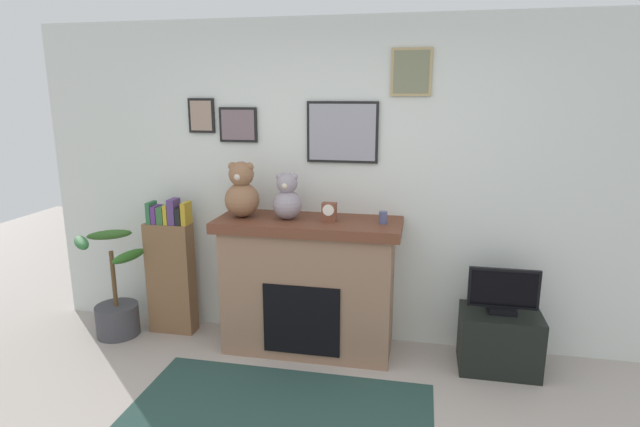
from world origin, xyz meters
name	(u,v)px	position (x,y,z in m)	size (l,w,h in m)	color
back_wall	(344,184)	(0.00, 2.00, 1.30)	(5.20, 0.15, 2.60)	silver
fireplace	(309,284)	(-0.23, 1.68, 0.55)	(1.43, 0.58, 1.08)	#8F6B53
bookshelf	(171,271)	(-1.45, 1.74, 0.54)	(0.39, 0.16, 1.18)	brown
potted_plant	(116,305)	(-1.89, 1.56, 0.28)	(0.58, 0.57, 0.90)	#3F3F44
tv_stand	(499,340)	(1.24, 1.64, 0.23)	(0.58, 0.40, 0.45)	black
television	(503,292)	(1.24, 1.64, 0.61)	(0.50, 0.14, 0.34)	black
area_rug	(277,415)	(-0.23, 0.74, 0.00)	(1.98, 1.11, 0.01)	#27433D
candle_jar	(383,217)	(0.34, 1.66, 1.13)	(0.06, 0.06, 0.09)	#4C517A
mantel_clock	(329,212)	(-0.06, 1.66, 1.15)	(0.11, 0.08, 0.14)	brown
teddy_bear_cream	(242,192)	(-0.76, 1.66, 1.27)	(0.27, 0.27, 0.44)	#8C6243
teddy_bear_tan	(287,198)	(-0.39, 1.66, 1.24)	(0.22, 0.22, 0.36)	gray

